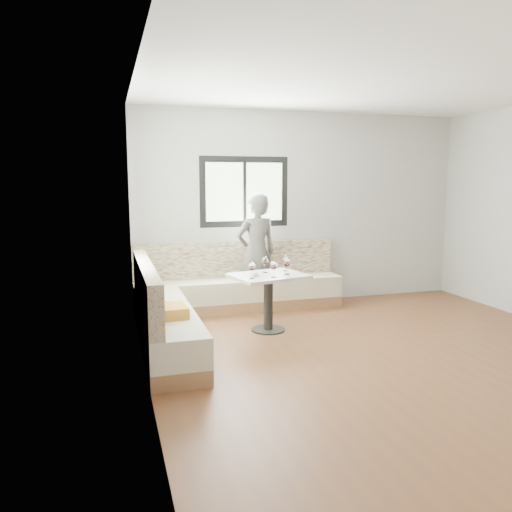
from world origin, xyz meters
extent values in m
cube|color=brown|center=(0.00, 0.00, 0.00)|extent=(5.00, 5.00, 0.01)
cube|color=white|center=(0.00, 0.00, 2.80)|extent=(5.00, 5.00, 0.01)
cube|color=#B7B7B2|center=(0.00, 2.50, 1.40)|extent=(5.00, 0.01, 2.80)
cube|color=#B7B7B2|center=(-2.50, 0.00, 1.40)|extent=(0.01, 5.00, 2.80)
cube|color=black|center=(-0.90, 2.49, 1.65)|extent=(1.30, 0.02, 1.00)
cube|color=black|center=(-2.49, 0.90, 1.65)|extent=(0.02, 1.30, 1.00)
cube|color=#9B6B45|center=(-1.05, 2.23, 0.08)|extent=(2.90, 0.55, 0.16)
cube|color=beige|center=(-1.05, 2.23, 0.30)|extent=(2.90, 0.55, 0.29)
cube|color=beige|center=(-1.05, 2.43, 0.70)|extent=(2.90, 0.14, 0.50)
cube|color=#9B6B45|center=(-2.23, 0.82, 0.08)|extent=(0.55, 2.25, 0.16)
cube|color=beige|center=(-2.23, 0.82, 0.30)|extent=(0.55, 2.25, 0.29)
cube|color=beige|center=(-2.43, 0.82, 0.70)|extent=(0.14, 2.25, 0.50)
cube|color=gold|center=(-2.25, 0.52, 0.51)|extent=(0.39, 0.39, 0.11)
cylinder|color=black|center=(-0.97, 1.18, 0.01)|extent=(0.41, 0.41, 0.02)
cylinder|color=black|center=(-0.97, 1.18, 0.33)|extent=(0.11, 0.11, 0.66)
cube|color=silver|center=(-0.97, 1.18, 0.68)|extent=(0.97, 0.82, 0.04)
imported|color=#4E4D49|center=(-0.84, 2.11, 0.82)|extent=(0.66, 0.49, 1.63)
cylinder|color=white|center=(-1.16, 1.14, 0.72)|extent=(0.11, 0.11, 0.05)
sphere|color=black|center=(-1.14, 1.15, 0.73)|extent=(0.02, 0.02, 0.02)
sphere|color=black|center=(-1.17, 1.15, 0.73)|extent=(0.02, 0.02, 0.02)
sphere|color=black|center=(-1.16, 1.12, 0.73)|extent=(0.02, 0.02, 0.02)
cylinder|color=white|center=(-1.23, 0.99, 0.70)|extent=(0.06, 0.06, 0.01)
cylinder|color=white|center=(-1.23, 0.99, 0.74)|extent=(0.01, 0.01, 0.09)
ellipsoid|color=white|center=(-1.23, 0.99, 0.84)|extent=(0.09, 0.09, 0.11)
cylinder|color=#3D070C|center=(-1.23, 0.99, 0.81)|extent=(0.06, 0.06, 0.02)
cylinder|color=white|center=(-0.96, 0.99, 0.70)|extent=(0.06, 0.06, 0.01)
cylinder|color=white|center=(-0.96, 0.99, 0.74)|extent=(0.01, 0.01, 0.09)
ellipsoid|color=white|center=(-0.96, 0.99, 0.84)|extent=(0.09, 0.09, 0.11)
cylinder|color=#3D070C|center=(-0.96, 0.99, 0.81)|extent=(0.06, 0.06, 0.02)
cylinder|color=white|center=(-0.75, 1.13, 0.70)|extent=(0.06, 0.06, 0.01)
cylinder|color=white|center=(-0.75, 1.13, 0.74)|extent=(0.01, 0.01, 0.09)
ellipsoid|color=white|center=(-0.75, 1.13, 0.84)|extent=(0.09, 0.09, 0.11)
cylinder|color=#3D070C|center=(-0.75, 1.13, 0.81)|extent=(0.06, 0.06, 0.02)
cylinder|color=white|center=(-0.97, 1.31, 0.70)|extent=(0.06, 0.06, 0.01)
cylinder|color=white|center=(-0.97, 1.31, 0.74)|extent=(0.01, 0.01, 0.09)
ellipsoid|color=white|center=(-0.97, 1.31, 0.84)|extent=(0.09, 0.09, 0.11)
cylinder|color=#3D070C|center=(-0.97, 1.31, 0.81)|extent=(0.06, 0.06, 0.02)
cylinder|color=white|center=(-0.69, 1.33, 0.70)|extent=(0.06, 0.06, 0.01)
cylinder|color=white|center=(-0.69, 1.33, 0.74)|extent=(0.01, 0.01, 0.09)
ellipsoid|color=white|center=(-0.69, 1.33, 0.84)|extent=(0.09, 0.09, 0.11)
cylinder|color=#3D070C|center=(-0.69, 1.33, 0.81)|extent=(0.06, 0.06, 0.02)
camera|label=1|loc=(-2.79, -4.41, 1.81)|focal=35.00mm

